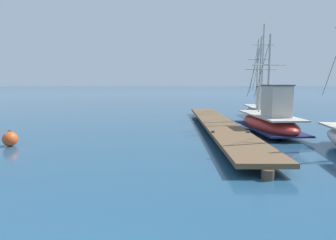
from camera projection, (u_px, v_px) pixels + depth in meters
name	position (u px, v px, depth m)	size (l,w,h in m)	color
floating_dock	(218.00, 124.00, 16.74)	(1.93, 17.57, 0.53)	brown
fishing_boat_0	(269.00, 120.00, 15.65)	(2.30, 6.81, 5.30)	#AD2823
fishing_boat_1	(262.00, 110.00, 21.52)	(2.22, 8.43, 6.93)	silver
mooring_buoy	(10.00, 139.00, 12.50)	(0.62, 0.62, 0.69)	#E04C1E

